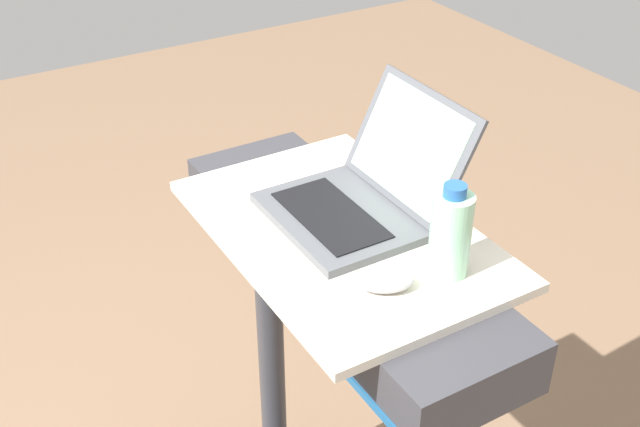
# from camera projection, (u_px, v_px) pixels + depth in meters

# --- Properties ---
(desk_board) EXTENTS (0.68, 0.45, 0.02)m
(desk_board) POSITION_uv_depth(u_px,v_px,m) (342.00, 232.00, 1.58)
(desk_board) COLOR beige
(desk_board) RESTS_ON treadmill_base
(laptop) EXTENTS (0.32, 0.34, 0.23)m
(laptop) POSITION_uv_depth(u_px,v_px,m) (362.00, 193.00, 1.60)
(laptop) COLOR #515459
(laptop) RESTS_ON desk_board
(computer_mouse) EXTENTS (0.10, 0.12, 0.03)m
(computer_mouse) POSITION_uv_depth(u_px,v_px,m) (385.00, 281.00, 1.40)
(computer_mouse) COLOR #B2B2B7
(computer_mouse) RESTS_ON desk_board
(water_bottle) EXTENTS (0.07, 0.07, 0.18)m
(water_bottle) POSITION_uv_depth(u_px,v_px,m) (451.00, 233.00, 1.41)
(water_bottle) COLOR #9EDBB2
(water_bottle) RESTS_ON desk_board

